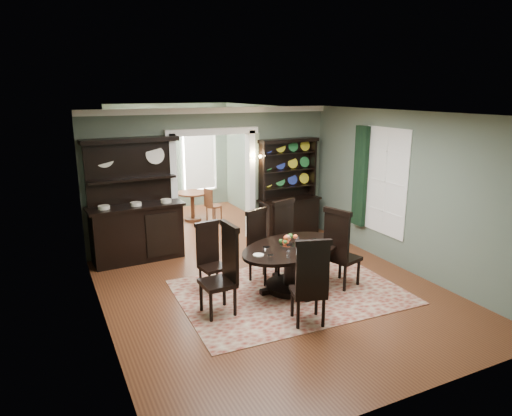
{
  "coord_description": "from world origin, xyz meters",
  "views": [
    {
      "loc": [
        -3.4,
        -6.25,
        3.35
      ],
      "look_at": [
        -0.11,
        0.6,
        1.38
      ],
      "focal_mm": 32.0,
      "sensor_mm": 36.0,
      "label": 1
    }
  ],
  "objects": [
    {
      "name": "chair_far_mid",
      "position": [
        0.02,
        0.7,
        0.69
      ],
      "size": [
        0.61,
        0.6,
        1.31
      ],
      "rotation": [
        0.0,
        0.0,
        3.51
      ],
      "color": "black",
      "rests_on": "rug"
    },
    {
      "name": "chair_end_left",
      "position": [
        -1.02,
        -0.2,
        0.75
      ],
      "size": [
        0.52,
        0.55,
        1.42
      ],
      "rotation": [
        0.0,
        0.0,
        1.62
      ],
      "color": "black",
      "rests_on": "rug"
    },
    {
      "name": "sideboard",
      "position": [
        -1.76,
        2.71,
        0.86
      ],
      "size": [
        1.9,
        0.76,
        2.46
      ],
      "rotation": [
        0.0,
        0.0,
        0.05
      ],
      "color": "black",
      "rests_on": "floor"
    },
    {
      "name": "chair_far_left",
      "position": [
        -0.92,
        0.71,
        0.63
      ],
      "size": [
        0.5,
        0.48,
        1.2
      ],
      "rotation": [
        0.0,
        0.0,
        3.29
      ],
      "color": "black",
      "rests_on": "rug"
    },
    {
      "name": "parlor",
      "position": [
        0.0,
        5.53,
        1.52
      ],
      "size": [
        3.51,
        3.5,
        3.01
      ],
      "color": "brown",
      "rests_on": "ground"
    },
    {
      "name": "wall_sconce",
      "position": [
        0.95,
        2.85,
        1.89
      ],
      "size": [
        0.27,
        0.21,
        0.21
      ],
      "color": "#C27E33",
      "rests_on": "back_wall_right"
    },
    {
      "name": "chair_end_right",
      "position": [
        1.1,
        -0.2,
        0.75
      ],
      "size": [
        0.63,
        0.65,
        1.43
      ],
      "rotation": [
        0.0,
        0.0,
        -1.27
      ],
      "color": "black",
      "rests_on": "rug"
    },
    {
      "name": "rug",
      "position": [
        0.24,
        -0.03,
        0.01
      ],
      "size": [
        3.78,
        2.75,
        0.01
      ],
      "primitive_type": "cube",
      "rotation": [
        0.0,
        0.0,
        -0.03
      ],
      "color": "maroon",
      "rests_on": "floor"
    },
    {
      "name": "chair_near",
      "position": [
        -0.08,
        -1.14,
        0.71
      ],
      "size": [
        0.62,
        0.6,
        1.36
      ],
      "rotation": [
        0.0,
        0.0,
        -0.3
      ],
      "color": "black",
      "rests_on": "rug"
    },
    {
      "name": "chair_far_right",
      "position": [
        0.6,
        0.75,
        0.74
      ],
      "size": [
        0.64,
        0.62,
        1.4
      ],
      "rotation": [
        0.0,
        0.0,
        3.43
      ],
      "color": "black",
      "rests_on": "rug"
    },
    {
      "name": "centerpiece",
      "position": [
        0.23,
        0.06,
        0.85
      ],
      "size": [
        1.35,
        0.87,
        0.22
      ],
      "color": "white",
      "rests_on": "dining_table"
    },
    {
      "name": "parlor_table",
      "position": [
        0.14,
        4.98,
        0.5
      ],
      "size": [
        0.82,
        0.82,
        0.76
      ],
      "color": "brown",
      "rests_on": "parlor_floor"
    },
    {
      "name": "right_window",
      "position": [
        2.69,
        0.93,
        1.6
      ],
      "size": [
        0.15,
        1.47,
        2.12
      ],
      "color": "white",
      "rests_on": "wall_right"
    },
    {
      "name": "welsh_dresser",
      "position": [
        1.77,
        2.75,
        0.83
      ],
      "size": [
        1.5,
        0.62,
        2.29
      ],
      "rotation": [
        0.0,
        0.0,
        0.06
      ],
      "color": "black",
      "rests_on": "floor"
    },
    {
      "name": "room",
      "position": [
        0.0,
        0.04,
        1.58
      ],
      "size": [
        5.51,
        6.01,
        3.01
      ],
      "color": "brown",
      "rests_on": "ground"
    },
    {
      "name": "dining_table",
      "position": [
        0.31,
        0.08,
        0.55
      ],
      "size": [
        2.36,
        2.36,
        0.79
      ],
      "rotation": [
        0.0,
        0.0,
        0.34
      ],
      "color": "black",
      "rests_on": "rug"
    },
    {
      "name": "doorway_trim",
      "position": [
        0.0,
        3.0,
        1.62
      ],
      "size": [
        2.08,
        0.25,
        2.57
      ],
      "color": "white",
      "rests_on": "floor"
    },
    {
      "name": "parlor_chair_right",
      "position": [
        0.52,
        4.55,
        0.48
      ],
      "size": [
        0.42,
        0.41,
        0.9
      ],
      "rotation": [
        0.0,
        0.0,
        -1.27
      ],
      "color": "brown",
      "rests_on": "parlor_floor"
    },
    {
      "name": "parlor_chair_left",
      "position": [
        -0.63,
        4.7,
        0.55
      ],
      "size": [
        0.47,
        0.46,
        1.02
      ],
      "rotation": [
        0.0,
        0.0,
        1.25
      ],
      "color": "brown",
      "rests_on": "parlor_floor"
    }
  ]
}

